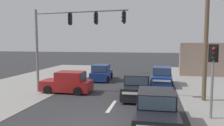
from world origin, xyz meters
TOP-DOWN VIEW (x-y plane):
  - ground_plane at (0.00, 0.00)m, footprint 140.00×140.00m
  - lane_dash_mid at (0.00, 3.00)m, footprint 0.20×2.40m
  - lane_dash_far at (0.00, 8.00)m, footprint 0.20×2.40m
  - utility_pole_midground_right at (5.30, 5.33)m, footprint 3.78×0.32m
  - traffic_signal_mast at (-3.73, 5.38)m, footprint 6.87×0.88m
  - pedestal_signal_right_kerb at (5.07, 1.92)m, footprint 0.44×0.31m
  - sedan_crossing_left at (1.24, 5.46)m, footprint 1.94×4.26m
  - hatchback_oncoming_near at (-3.83, 5.80)m, footprint 3.65×1.80m
  - sedan_receding_far at (2.49, 0.50)m, footprint 1.95×4.27m
  - hatchback_oncoming_mid at (-2.68, 11.25)m, footprint 1.92×3.71m
  - hatchback_kerbside_parked at (2.98, 10.03)m, footprint 1.90×3.70m

SIDE VIEW (x-z plane):
  - ground_plane at x=0.00m, z-range 0.00..0.00m
  - lane_dash_mid at x=0.00m, z-range 0.00..0.01m
  - lane_dash_far at x=0.00m, z-range 0.00..0.01m
  - hatchback_oncoming_near at x=-3.83m, z-range -0.06..1.47m
  - hatchback_oncoming_mid at x=-2.68m, z-range -0.06..1.47m
  - hatchback_kerbside_parked at x=2.98m, z-range -0.06..1.47m
  - sedan_crossing_left at x=1.24m, z-range -0.08..1.48m
  - sedan_receding_far at x=2.49m, z-range -0.08..1.48m
  - pedestal_signal_right_kerb at x=5.07m, z-range 0.64..4.20m
  - traffic_signal_mast at x=-3.73m, z-range 1.35..7.35m
  - utility_pole_midground_right at x=5.30m, z-range 0.37..10.77m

